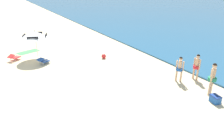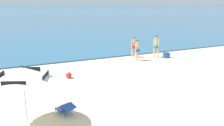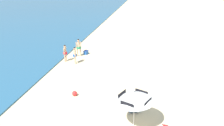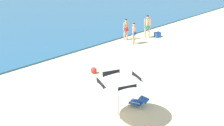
{
  "view_description": "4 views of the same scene",
  "coord_description": "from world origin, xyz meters",
  "px_view_note": "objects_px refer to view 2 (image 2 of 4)",
  "views": [
    {
      "loc": [
        11.55,
        -0.4,
        5.7
      ],
      "look_at": [
        0.83,
        5.84,
        0.78
      ],
      "focal_mm": 32.96,
      "sensor_mm": 36.0,
      "label": 1
    },
    {
      "loc": [
        -4.93,
        -5.98,
        4.4
      ],
      "look_at": [
        0.47,
        6.13,
        0.82
      ],
      "focal_mm": 36.14,
      "sensor_mm": 36.0,
      "label": 2
    },
    {
      "loc": [
        -16.5,
        1.08,
        8.64
      ],
      "look_at": [
        1.37,
        4.78,
        1.31
      ],
      "focal_mm": 39.15,
      "sensor_mm": 36.0,
      "label": 3
    },
    {
      "loc": [
        -13.3,
        -5.85,
        7.22
      ],
      "look_at": [
        -1.44,
        5.91,
        0.69
      ],
      "focal_mm": 50.36,
      "sensor_mm": 36.0,
      "label": 4
    }
  ],
  "objects_px": {
    "person_standing_near_shore": "(137,49)",
    "lounge_chair_under_umbrella": "(66,108)",
    "cooler_box": "(166,55)",
    "beach_umbrella_striped_main": "(22,74)",
    "person_standing_beside": "(134,46)",
    "beach_ball": "(69,75)",
    "person_wading_in": "(156,45)"
  },
  "relations": [
    {
      "from": "person_wading_in",
      "to": "beach_ball",
      "type": "bearing_deg",
      "value": -163.33
    },
    {
      "from": "beach_umbrella_striped_main",
      "to": "beach_ball",
      "type": "height_order",
      "value": "beach_umbrella_striped_main"
    },
    {
      "from": "lounge_chair_under_umbrella",
      "to": "cooler_box",
      "type": "bearing_deg",
      "value": 32.8
    },
    {
      "from": "lounge_chair_under_umbrella",
      "to": "person_standing_beside",
      "type": "relative_size",
      "value": 0.59
    },
    {
      "from": "beach_umbrella_striped_main",
      "to": "person_standing_near_shore",
      "type": "bearing_deg",
      "value": 37.66
    },
    {
      "from": "person_standing_beside",
      "to": "cooler_box",
      "type": "height_order",
      "value": "person_standing_beside"
    },
    {
      "from": "person_standing_beside",
      "to": "cooler_box",
      "type": "xyz_separation_m",
      "value": [
        2.32,
        -1.32,
        -0.76
      ]
    },
    {
      "from": "person_standing_beside",
      "to": "beach_ball",
      "type": "height_order",
      "value": "person_standing_beside"
    },
    {
      "from": "person_standing_beside",
      "to": "beach_ball",
      "type": "distance_m",
      "value": 7.01
    },
    {
      "from": "person_standing_near_shore",
      "to": "beach_ball",
      "type": "xyz_separation_m",
      "value": [
        -5.87,
        -2.05,
        -0.74
      ]
    },
    {
      "from": "beach_ball",
      "to": "person_wading_in",
      "type": "bearing_deg",
      "value": 16.67
    },
    {
      "from": "beach_umbrella_striped_main",
      "to": "lounge_chair_under_umbrella",
      "type": "distance_m",
      "value": 2.22
    },
    {
      "from": "person_standing_beside",
      "to": "person_wading_in",
      "type": "distance_m",
      "value": 1.82
    },
    {
      "from": "person_standing_near_shore",
      "to": "person_standing_beside",
      "type": "relative_size",
      "value": 0.96
    },
    {
      "from": "lounge_chair_under_umbrella",
      "to": "person_wading_in",
      "type": "xyz_separation_m",
      "value": [
        9.03,
        6.78,
        0.76
      ]
    },
    {
      "from": "lounge_chair_under_umbrella",
      "to": "cooler_box",
      "type": "xyz_separation_m",
      "value": [
        9.71,
        6.26,
        -0.08
      ]
    },
    {
      "from": "beach_ball",
      "to": "person_standing_near_shore",
      "type": "bearing_deg",
      "value": 19.25
    },
    {
      "from": "beach_umbrella_striped_main",
      "to": "cooler_box",
      "type": "relative_size",
      "value": 4.43
    },
    {
      "from": "person_wading_in",
      "to": "beach_ball",
      "type": "relative_size",
      "value": 5.0
    },
    {
      "from": "person_standing_beside",
      "to": "beach_ball",
      "type": "xyz_separation_m",
      "value": [
        -6.21,
        -3.15,
        -0.78
      ]
    },
    {
      "from": "beach_ball",
      "to": "cooler_box",
      "type": "bearing_deg",
      "value": 12.09
    },
    {
      "from": "person_standing_beside",
      "to": "beach_umbrella_striped_main",
      "type": "bearing_deg",
      "value": -139.1
    },
    {
      "from": "cooler_box",
      "to": "person_standing_beside",
      "type": "bearing_deg",
      "value": 150.24
    },
    {
      "from": "lounge_chair_under_umbrella",
      "to": "beach_ball",
      "type": "distance_m",
      "value": 4.59
    },
    {
      "from": "person_standing_near_shore",
      "to": "lounge_chair_under_umbrella",
      "type": "bearing_deg",
      "value": -137.43
    },
    {
      "from": "person_standing_near_shore",
      "to": "beach_ball",
      "type": "relative_size",
      "value": 4.42
    },
    {
      "from": "person_standing_near_shore",
      "to": "person_standing_beside",
      "type": "height_order",
      "value": "person_standing_beside"
    },
    {
      "from": "lounge_chair_under_umbrella",
      "to": "person_standing_beside",
      "type": "distance_m",
      "value": 10.62
    },
    {
      "from": "lounge_chair_under_umbrella",
      "to": "beach_ball",
      "type": "height_order",
      "value": "lounge_chair_under_umbrella"
    },
    {
      "from": "person_standing_near_shore",
      "to": "beach_ball",
      "type": "bearing_deg",
      "value": -160.75
    },
    {
      "from": "beach_umbrella_striped_main",
      "to": "person_standing_near_shore",
      "type": "height_order",
      "value": "beach_umbrella_striped_main"
    },
    {
      "from": "cooler_box",
      "to": "beach_umbrella_striped_main",
      "type": "bearing_deg",
      "value": -150.38
    }
  ]
}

